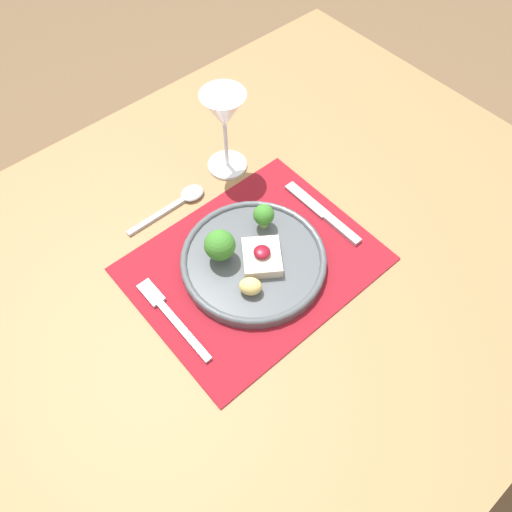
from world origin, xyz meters
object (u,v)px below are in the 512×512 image
dinner_plate (254,257)px  wine_glass_near (224,115)px  spoon (183,199)px  fork (169,314)px  knife (327,216)px

dinner_plate → wine_glass_near: 0.26m
spoon → wine_glass_near: bearing=4.7°
dinner_plate → wine_glass_near: wine_glass_near is taller
wine_glass_near → fork: bearing=-145.0°
knife → wine_glass_near: 0.26m
fork → wine_glass_near: 0.36m
dinner_plate → fork: (-0.17, 0.01, -0.01)m
dinner_plate → wine_glass_near: size_ratio=1.44×
fork → spoon: spoon is taller
fork → wine_glass_near: size_ratio=1.05×
wine_glass_near → spoon: bearing=-172.7°
dinner_plate → wine_glass_near: (0.11, 0.21, 0.11)m
wine_glass_near → dinner_plate: bearing=-117.8°
dinner_plate → spoon: 0.19m
dinner_plate → knife: dinner_plate is taller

